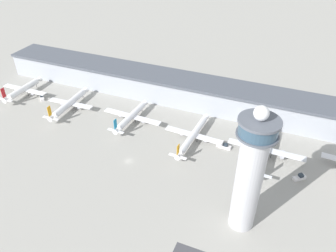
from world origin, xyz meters
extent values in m
plane|color=#9E9B93|center=(0.00, 0.00, 0.00)|extent=(1000.00, 1000.00, 0.00)
cube|color=#A3A8B2|center=(0.00, 70.00, 7.96)|extent=(261.97, 22.00, 15.93)
cube|color=#4C515B|center=(0.00, 70.00, 16.73)|extent=(261.97, 25.00, 1.60)
cylinder|color=#BCBCC1|center=(63.74, -17.18, 23.41)|extent=(10.59, 10.59, 46.82)
cylinder|color=#565B66|center=(63.74, -17.18, 47.22)|extent=(15.16, 15.16, 0.80)
cylinder|color=#334C60|center=(63.74, -17.18, 50.03)|extent=(13.95, 13.95, 4.83)
cylinder|color=#565B66|center=(63.74, -17.18, 52.95)|extent=(15.16, 15.16, 1.00)
sphere|color=white|center=(63.74, -17.18, 56.14)|extent=(5.39, 5.39, 5.39)
cylinder|color=white|center=(-102.29, 35.52, 4.87)|extent=(4.28, 26.57, 4.18)
cone|color=white|center=(-102.23, 50.68, 4.87)|extent=(4.19, 3.78, 4.18)
cone|color=white|center=(-102.35, 19.74, 4.87)|extent=(3.78, 5.03, 3.76)
cube|color=white|center=(-102.29, 36.05, 4.14)|extent=(35.76, 4.54, 0.44)
cylinder|color=#A8A8B2|center=(-109.79, 37.08, 2.88)|extent=(2.32, 4.60, 2.30)
cylinder|color=#A8A8B2|center=(-94.78, 37.02, 2.88)|extent=(2.32, 4.60, 2.30)
cube|color=red|center=(-102.36, 18.74, 10.30)|extent=(0.31, 2.80, 6.68)
cube|color=white|center=(-102.36, 18.34, 5.29)|extent=(11.70, 2.05, 0.24)
cylinder|color=black|center=(-102.24, 47.60, 1.39)|extent=(0.28, 0.28, 2.79)
cylinder|color=black|center=(-99.37, 35.24, 1.39)|extent=(0.28, 0.28, 2.79)
cylinder|color=black|center=(-105.22, 35.26, 1.39)|extent=(0.28, 0.28, 2.79)
cylinder|color=white|center=(-61.03, 32.59, 4.31)|extent=(5.13, 32.72, 4.03)
cone|color=white|center=(-61.64, 50.70, 4.31)|extent=(4.15, 3.76, 4.03)
cone|color=white|center=(-60.40, 13.89, 4.31)|extent=(3.79, 4.96, 3.63)
cube|color=white|center=(-61.05, 33.25, 3.61)|extent=(32.00, 5.48, 0.44)
cylinder|color=#A8A8B2|center=(-67.77, 34.02, 2.39)|extent=(2.37, 4.51, 2.22)
cylinder|color=#A8A8B2|center=(-54.40, 34.47, 2.39)|extent=(2.37, 4.51, 2.22)
cube|color=orange|center=(-60.36, 12.92, 9.55)|extent=(0.39, 2.81, 6.45)
cube|color=white|center=(-60.35, 12.52, 4.71)|extent=(11.35, 2.38, 0.24)
cylinder|color=black|center=(-61.54, 47.69, 1.15)|extent=(0.28, 0.28, 2.30)
cylinder|color=black|center=(-58.21, 32.54, 1.15)|extent=(0.28, 0.28, 2.30)
cylinder|color=black|center=(-63.85, 32.35, 1.15)|extent=(0.28, 0.28, 2.30)
cylinder|color=white|center=(-15.95, 34.17, 4.32)|extent=(5.06, 29.21, 3.79)
cone|color=white|center=(-15.24, 50.39, 4.32)|extent=(3.94, 3.57, 3.79)
cone|color=white|center=(-16.69, 17.37, 4.32)|extent=(3.61, 4.69, 3.41)
cube|color=white|center=(-15.93, 34.75, 3.66)|extent=(39.09, 6.10, 0.44)
cylinder|color=#A8A8B2|center=(-24.05, 36.10, 2.51)|extent=(2.27, 4.26, 2.09)
cylinder|color=#A8A8B2|center=(-7.71, 35.39, 2.51)|extent=(2.27, 4.26, 2.09)
cube|color=#197FB2|center=(-16.73, 16.46, 9.25)|extent=(0.42, 2.81, 6.07)
cube|color=white|center=(-16.74, 16.06, 4.70)|extent=(10.69, 2.46, 0.24)
cylinder|color=black|center=(-15.37, 47.49, 1.21)|extent=(0.28, 0.28, 2.42)
cylinder|color=black|center=(-13.31, 33.83, 1.21)|extent=(0.28, 0.28, 2.42)
cylinder|color=black|center=(-18.61, 34.06, 1.21)|extent=(0.28, 0.28, 2.42)
cylinder|color=white|center=(25.90, 30.23, 4.18)|extent=(5.72, 36.56, 3.59)
cone|color=white|center=(27.06, 50.01, 4.18)|extent=(3.77, 3.43, 3.59)
cone|color=white|center=(24.70, 9.90, 4.18)|extent=(3.48, 4.49, 3.23)
cube|color=white|center=(25.94, 30.95, 3.55)|extent=(34.89, 6.43, 0.44)
cylinder|color=#A8A8B2|center=(18.73, 32.38, 2.47)|extent=(2.20, 4.05, 1.97)
cylinder|color=#A8A8B2|center=(33.27, 31.52, 2.47)|extent=(2.20, 4.05, 1.97)
cube|color=orange|center=(24.65, 9.04, 8.84)|extent=(0.46, 2.81, 5.74)
cube|color=white|center=(24.63, 8.65, 4.54)|extent=(10.14, 2.59, 0.24)
cylinder|color=black|center=(26.90, 47.20, 1.19)|extent=(0.28, 0.28, 2.39)
cylinder|color=black|center=(28.40, 30.01, 1.19)|extent=(0.28, 0.28, 2.39)
cylinder|color=black|center=(23.39, 30.30, 1.19)|extent=(0.28, 0.28, 2.39)
cylinder|color=silver|center=(66.54, 31.90, 4.88)|extent=(5.17, 34.82, 4.47)
cone|color=silver|center=(66.94, 51.27, 4.88)|extent=(4.55, 4.11, 4.47)
cone|color=silver|center=(66.13, 11.86, 4.88)|extent=(4.13, 5.44, 4.02)
cube|color=silver|center=(66.56, 32.60, 4.10)|extent=(41.61, 5.24, 0.44)
cylinder|color=#A8A8B2|center=(57.86, 33.77, 2.75)|extent=(2.56, 4.96, 2.46)
cylinder|color=#A8A8B2|center=(75.30, 33.42, 2.75)|extent=(2.56, 4.96, 2.46)
cube|color=navy|center=(66.11, 10.79, 10.69)|extent=(0.36, 2.81, 7.15)
cube|color=silver|center=(66.11, 10.39, 5.33)|extent=(12.55, 2.25, 0.24)
cylinder|color=black|center=(66.87, 48.07, 1.32)|extent=(0.28, 0.28, 2.65)
cylinder|color=black|center=(69.67, 31.73, 1.32)|extent=(0.28, 0.28, 2.65)
cylinder|color=black|center=(63.41, 31.86, 1.32)|extent=(0.28, 0.28, 2.65)
cube|color=black|center=(-87.14, 35.43, 0.06)|extent=(6.21, 6.29, 0.12)
cube|color=silver|center=(-87.14, 35.43, 0.79)|extent=(7.15, 7.24, 1.59)
cube|color=#232D38|center=(-87.68, 35.98, 2.24)|extent=(3.15, 3.16, 1.30)
cube|color=black|center=(43.97, 30.93, 0.06)|extent=(7.05, 2.79, 0.12)
cube|color=silver|center=(43.97, 30.93, 0.75)|extent=(8.38, 2.96, 1.51)
cube|color=#232D38|center=(44.79, 30.88, 2.12)|extent=(2.60, 2.33, 1.23)
cube|color=black|center=(85.15, 20.40, 0.06)|extent=(5.87, 5.46, 0.12)
cube|color=silver|center=(85.15, 20.40, 0.84)|extent=(6.76, 6.23, 1.68)
cube|color=#232D38|center=(85.67, 20.83, 2.37)|extent=(2.95, 2.97, 1.38)
camera|label=1|loc=(70.03, -114.62, 115.27)|focal=35.00mm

